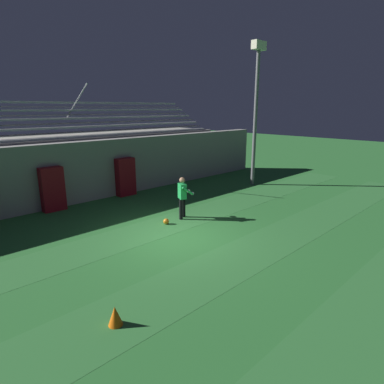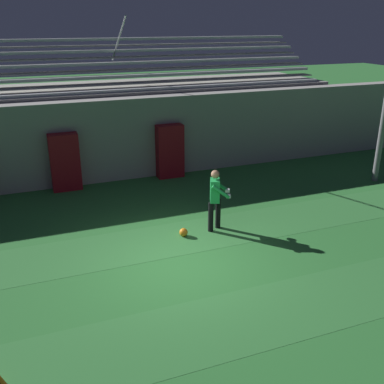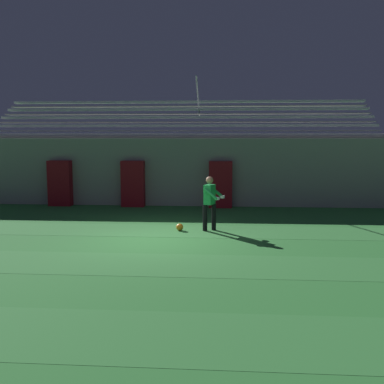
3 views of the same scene
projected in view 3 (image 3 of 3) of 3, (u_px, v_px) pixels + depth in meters
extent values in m
plane|color=#2D7533|center=(154.00, 240.00, 12.53)|extent=(80.00, 80.00, 0.00)
cube|color=#337A38|center=(91.00, 334.00, 6.59)|extent=(28.00, 1.82, 0.01)
cube|color=#337A38|center=(138.00, 264.00, 10.19)|extent=(28.00, 1.82, 0.01)
cube|color=#337A38|center=(161.00, 231.00, 13.79)|extent=(28.00, 1.82, 0.01)
cube|color=#999691|center=(178.00, 172.00, 18.79)|extent=(24.00, 0.60, 2.80)
cube|color=maroon|center=(133.00, 184.00, 18.43)|extent=(0.94, 0.44, 1.88)
cube|color=maroon|center=(221.00, 184.00, 18.18)|extent=(0.94, 0.44, 1.88)
cube|color=maroon|center=(60.00, 183.00, 18.65)|extent=(0.94, 0.44, 1.88)
cube|color=#999691|center=(183.00, 167.00, 21.11)|extent=(18.00, 3.90, 2.90)
cube|color=silver|center=(179.00, 135.00, 19.34)|extent=(17.10, 0.36, 0.10)
cube|color=#999691|center=(179.00, 140.00, 19.17)|extent=(17.10, 0.60, 0.04)
cube|color=silver|center=(181.00, 126.00, 19.99)|extent=(17.10, 0.36, 0.10)
cube|color=#999691|center=(181.00, 131.00, 19.82)|extent=(17.10, 0.60, 0.04)
cube|color=silver|center=(182.00, 117.00, 20.63)|extent=(17.10, 0.36, 0.10)
cube|color=#999691|center=(182.00, 122.00, 20.46)|extent=(17.10, 0.60, 0.04)
cube|color=silver|center=(184.00, 109.00, 21.27)|extent=(17.10, 0.36, 0.10)
cube|color=#999691|center=(183.00, 114.00, 21.10)|extent=(17.10, 0.60, 0.04)
cube|color=silver|center=(185.00, 102.00, 21.92)|extent=(17.10, 0.36, 0.10)
cube|color=#999691|center=(185.00, 106.00, 21.75)|extent=(17.10, 0.60, 0.04)
cylinder|color=silver|center=(198.00, 98.00, 20.22)|extent=(0.06, 2.63, 1.65)
cylinder|color=black|center=(214.00, 217.00, 13.82)|extent=(0.18, 0.18, 0.82)
cylinder|color=black|center=(205.00, 218.00, 13.71)|extent=(0.18, 0.18, 0.82)
cube|color=green|center=(210.00, 194.00, 13.67)|extent=(0.36, 0.44, 0.60)
sphere|color=#A37556|center=(210.00, 180.00, 13.62)|extent=(0.22, 0.22, 0.22)
cylinder|color=green|center=(217.00, 192.00, 13.82)|extent=(0.48, 0.26, 0.37)
cylinder|color=green|center=(211.00, 194.00, 13.39)|extent=(0.48, 0.26, 0.37)
cube|color=silver|center=(222.00, 197.00, 13.71)|extent=(0.14, 0.14, 0.08)
cube|color=silver|center=(217.00, 199.00, 13.36)|extent=(0.14, 0.14, 0.08)
sphere|color=orange|center=(180.00, 227.00, 13.78)|extent=(0.22, 0.22, 0.22)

